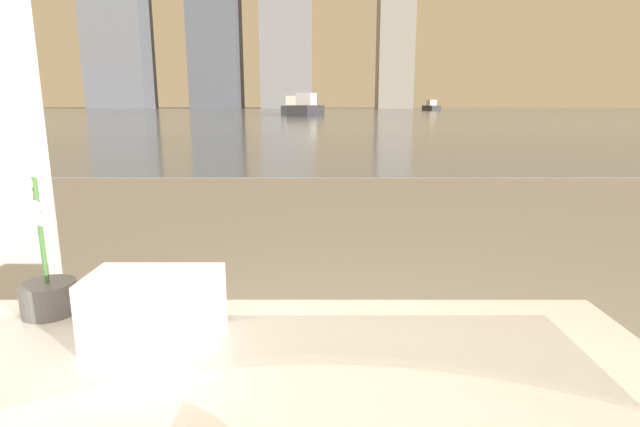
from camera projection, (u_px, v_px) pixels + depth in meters
name	position (u px, v px, depth m)	size (l,w,h in m)	color
potted_orchid	(49.00, 283.00, 1.30)	(0.14, 0.14, 0.40)	#4C4C4C
towel_stack	(157.00, 307.00, 1.16)	(0.30, 0.17, 0.16)	white
harbor_water	(321.00, 113.00, 61.11)	(180.00, 110.00, 0.01)	slate
harbor_boat_0	(433.00, 107.00, 81.91)	(2.27, 4.72, 1.70)	#2D2D33
harbor_boat_1	(309.00, 108.00, 45.02)	(3.28, 5.68, 2.02)	#2D2D33
harbor_boat_2	(295.00, 108.00, 53.84)	(2.32, 5.21, 1.89)	#2D2D33
skyline_tower_0	(118.00, 4.00, 111.07)	(13.19, 9.88, 45.57)	slate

